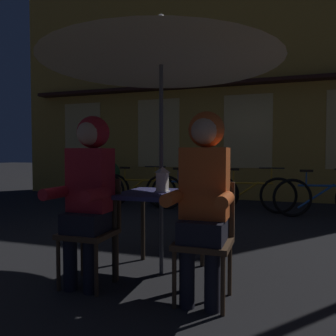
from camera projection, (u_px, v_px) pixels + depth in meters
ground_plane at (161, 273)px, 3.00m from camera, size 60.00×60.00×0.00m
cafe_table at (161, 203)px, 2.97m from camera, size 0.72×0.72×0.74m
patio_umbrella at (161, 43)px, 2.91m from camera, size 2.10×2.10×2.31m
lantern at (162, 179)px, 2.95m from camera, size 0.11×0.11×0.23m
chair_left at (93, 225)px, 2.78m from camera, size 0.40×0.40×0.87m
chair_right at (205, 233)px, 2.48m from camera, size 0.40×0.40×0.87m
person_left_hooded at (89, 183)px, 2.71m from camera, size 0.45×0.56×1.40m
person_right_hooded at (204, 187)px, 2.41m from camera, size 0.45×0.56×1.40m
shopfront_building at (204, 73)px, 8.23m from camera, size 10.00×0.93×6.20m
bicycle_nearest at (93, 188)px, 7.08m from camera, size 1.65×0.41×0.84m
bicycle_second at (137, 190)px, 6.79m from camera, size 1.68×0.08×0.84m
bicycle_third at (193, 192)px, 6.34m from camera, size 1.68×0.13×0.84m
bicycle_fourth at (249, 194)px, 6.10m from camera, size 1.68×0.18×0.84m
bicycle_fifth at (323, 197)px, 5.60m from camera, size 1.66×0.36×0.84m
potted_plant at (108, 176)px, 8.03m from camera, size 0.60×0.60×0.92m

